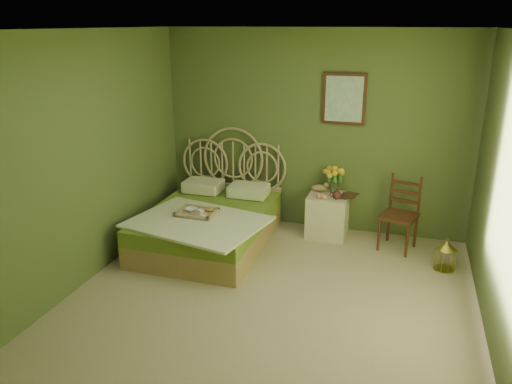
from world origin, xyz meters
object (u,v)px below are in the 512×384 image
(bed, at_px, (210,222))
(birdcage, at_px, (445,256))
(chair, at_px, (400,208))
(nightstand, at_px, (328,209))

(bed, distance_m, birdcage, 2.80)
(bed, relative_size, chair, 2.31)
(bed, height_order, chair, bed)
(bed, xyz_separation_m, chair, (2.26, 0.60, 0.22))
(nightstand, bearing_deg, bed, -152.84)
(nightstand, bearing_deg, birdcage, -22.58)
(bed, relative_size, nightstand, 2.14)
(birdcage, bearing_deg, bed, -177.72)
(bed, bearing_deg, nightstand, 27.16)
(nightstand, distance_m, chair, 0.91)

